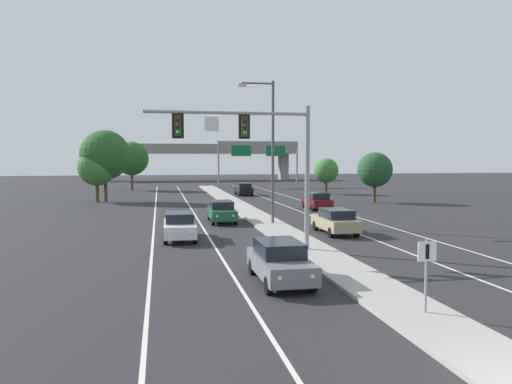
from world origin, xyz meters
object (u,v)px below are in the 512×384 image
(median_sign_post, at_px, (427,265))
(car_receding_tan, at_px, (335,221))
(car_oncoming_grey, at_px, (280,261))
(car_oncoming_white, at_px, (180,226))
(overhead_signal_mast, at_px, (256,146))
(car_oncoming_green, at_px, (222,211))
(highway_sign_gantry, at_px, (258,149))
(tree_far_left_c, at_px, (132,159))
(street_lamp_median, at_px, (270,143))
(car_receding_darkred, at_px, (317,201))
(tree_far_left_b, at_px, (97,167))
(car_receding_black, at_px, (244,189))
(tree_far_right_b, at_px, (326,171))
(tree_far_right_a, at_px, (375,170))
(tree_far_left_a, at_px, (105,155))

(median_sign_post, xyz_separation_m, car_receding_tan, (3.05, 15.88, -0.77))
(car_oncoming_grey, height_order, car_oncoming_white, same)
(overhead_signal_mast, relative_size, car_oncoming_green, 1.81)
(highway_sign_gantry, relative_size, tree_far_left_c, 1.86)
(street_lamp_median, height_order, car_receding_tan, street_lamp_median)
(car_receding_darkred, relative_size, tree_far_left_b, 0.78)
(car_oncoming_white, bearing_deg, car_receding_black, 73.94)
(car_oncoming_white, distance_m, car_receding_darkred, 19.52)
(car_oncoming_white, bearing_deg, car_oncoming_grey, -72.44)
(car_receding_darkred, relative_size, tree_far_right_b, 0.95)
(tree_far_right_a, distance_m, tree_far_left_b, 29.66)
(highway_sign_gantry, xyz_separation_m, tree_far_left_b, (-22.34, -23.24, -2.38))
(car_oncoming_white, bearing_deg, car_oncoming_green, 64.78)
(overhead_signal_mast, height_order, car_receding_darkred, overhead_signal_mast)
(car_receding_tan, bearing_deg, street_lamp_median, 123.85)
(car_oncoming_green, xyz_separation_m, tree_far_left_b, (-11.07, 18.72, 2.97))
(median_sign_post, xyz_separation_m, tree_far_right_a, (14.67, 35.36, 1.92))
(median_sign_post, relative_size, highway_sign_gantry, 0.17)
(car_receding_black, distance_m, tree_far_right_a, 17.73)
(median_sign_post, height_order, tree_far_right_b, tree_far_right_b)
(street_lamp_median, height_order, car_receding_darkred, street_lamp_median)
(car_oncoming_white, xyz_separation_m, tree_far_left_a, (-6.87, 26.40, 4.25))
(car_oncoming_grey, bearing_deg, highway_sign_gantry, 79.33)
(car_receding_tan, bearing_deg, overhead_signal_mast, -138.86)
(car_receding_darkred, distance_m, tree_far_left_a, 23.72)
(car_receding_tan, bearing_deg, car_oncoming_grey, -119.91)
(street_lamp_median, relative_size, car_oncoming_white, 2.22)
(car_receding_tan, xyz_separation_m, tree_far_left_c, (-14.83, 44.85, 3.84))
(car_oncoming_green, height_order, tree_far_right_b, tree_far_right_b)
(street_lamp_median, relative_size, car_receding_darkred, 2.22)
(overhead_signal_mast, bearing_deg, car_receding_black, 81.19)
(car_receding_black, relative_size, tree_far_left_c, 0.63)
(overhead_signal_mast, bearing_deg, car_oncoming_white, 125.24)
(car_oncoming_white, bearing_deg, car_receding_tan, 1.99)
(car_oncoming_white, distance_m, car_receding_black, 33.97)
(median_sign_post, bearing_deg, car_receding_tan, 79.12)
(median_sign_post, height_order, tree_far_left_a, tree_far_left_a)
(street_lamp_median, bearing_deg, overhead_signal_mast, -106.44)
(overhead_signal_mast, relative_size, highway_sign_gantry, 0.61)
(car_receding_darkred, xyz_separation_m, tree_far_right_b, (7.25, 18.19, 2.26))
(car_oncoming_white, xyz_separation_m, tree_far_right_b, (20.40, 32.61, 2.26))
(highway_sign_gantry, height_order, tree_far_left_c, highway_sign_gantry)
(car_receding_darkred, relative_size, car_receding_black, 1.01)
(tree_far_right_a, relative_size, tree_far_left_b, 0.93)
(median_sign_post, height_order, car_oncoming_green, median_sign_post)
(street_lamp_median, xyz_separation_m, car_receding_tan, (3.18, -4.73, -4.97))
(tree_far_left_c, height_order, tree_far_right_b, tree_far_left_c)
(median_sign_post, bearing_deg, car_oncoming_grey, 124.12)
(car_oncoming_green, bearing_deg, highway_sign_gantry, 74.96)
(overhead_signal_mast, height_order, tree_far_right_a, overhead_signal_mast)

